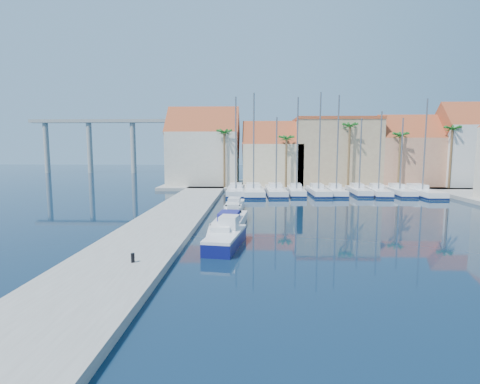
# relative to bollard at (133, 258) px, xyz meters

# --- Properties ---
(ground) EXTENTS (260.00, 260.00, 0.00)m
(ground) POSITION_rel_bollard_xyz_m (7.93, -1.50, -0.76)
(ground) COLOR black
(ground) RESTS_ON ground
(quay_west) EXTENTS (6.00, 77.00, 0.50)m
(quay_west) POSITION_rel_bollard_xyz_m (-1.07, 12.00, -0.51)
(quay_west) COLOR gray
(quay_west) RESTS_ON ground
(shore_north) EXTENTS (54.00, 16.00, 0.50)m
(shore_north) POSITION_rel_bollard_xyz_m (17.93, 46.50, -0.51)
(shore_north) COLOR gray
(shore_north) RESTS_ON ground
(bollard) EXTENTS (0.21, 0.21, 0.53)m
(bollard) POSITION_rel_bollard_xyz_m (0.00, 0.00, 0.00)
(bollard) COLOR black
(bollard) RESTS_ON quay_west
(fishing_boat) EXTENTS (2.77, 5.99, 2.02)m
(fishing_boat) POSITION_rel_bollard_xyz_m (4.86, 5.46, -0.09)
(fishing_boat) COLOR #0E1257
(fishing_boat) RESTS_ON ground
(motorboat_west_0) EXTENTS (2.32, 6.18, 1.40)m
(motorboat_west_0) POSITION_rel_bollard_xyz_m (4.36, 6.55, -0.26)
(motorboat_west_0) COLOR white
(motorboat_west_0) RESTS_ON ground
(motorboat_west_1) EXTENTS (2.93, 7.51, 1.40)m
(motorboat_west_1) POSITION_rel_bollard_xyz_m (4.69, 12.26, -0.26)
(motorboat_west_1) COLOR white
(motorboat_west_1) RESTS_ON ground
(motorboat_west_2) EXTENTS (1.96, 5.19, 1.40)m
(motorboat_west_2) POSITION_rel_bollard_xyz_m (4.68, 16.94, -0.26)
(motorboat_west_2) COLOR white
(motorboat_west_2) RESTS_ON ground
(motorboat_west_3) EXTENTS (2.06, 5.82, 1.40)m
(motorboat_west_3) POSITION_rel_bollard_xyz_m (4.63, 21.36, -0.26)
(motorboat_west_3) COLOR white
(motorboat_west_3) RESTS_ON ground
(sailboat_0) EXTENTS (2.71, 9.56, 14.11)m
(sailboat_0) POSITION_rel_bollard_xyz_m (4.11, 34.57, -0.15)
(sailboat_0) COLOR white
(sailboat_0) RESTS_ON ground
(sailboat_1) EXTENTS (3.38, 11.27, 14.64)m
(sailboat_1) POSITION_rel_bollard_xyz_m (6.68, 34.76, -0.17)
(sailboat_1) COLOR white
(sailboat_1) RESTS_ON ground
(sailboat_2) EXTENTS (3.00, 10.44, 11.25)m
(sailboat_2) POSITION_rel_bollard_xyz_m (9.99, 34.92, -0.20)
(sailboat_2) COLOR white
(sailboat_2) RESTS_ON ground
(sailboat_3) EXTENTS (2.38, 8.38, 14.03)m
(sailboat_3) POSITION_rel_bollard_xyz_m (12.98, 34.66, -0.12)
(sailboat_3) COLOR white
(sailboat_3) RESTS_ON ground
(sailboat_4) EXTENTS (2.62, 9.07, 14.69)m
(sailboat_4) POSITION_rel_bollard_xyz_m (16.13, 34.64, -0.12)
(sailboat_4) COLOR white
(sailboat_4) RESTS_ON ground
(sailboat_5) EXTENTS (2.52, 8.38, 14.29)m
(sailboat_5) POSITION_rel_bollard_xyz_m (18.76, 34.74, -0.11)
(sailboat_5) COLOR white
(sailboat_5) RESTS_ON ground
(sailboat_6) EXTENTS (2.39, 8.33, 11.11)m
(sailboat_6) POSITION_rel_bollard_xyz_m (22.19, 35.33, -0.17)
(sailboat_6) COLOR white
(sailboat_6) RESTS_ON ground
(sailboat_7) EXTENTS (3.06, 8.95, 12.05)m
(sailboat_7) POSITION_rel_bollard_xyz_m (24.87, 34.85, -0.16)
(sailboat_7) COLOR white
(sailboat_7) RESTS_ON ground
(sailboat_8) EXTENTS (2.44, 8.81, 11.11)m
(sailboat_8) POSITION_rel_bollard_xyz_m (28.00, 35.24, -0.18)
(sailboat_8) COLOR white
(sailboat_8) RESTS_ON ground
(sailboat_9) EXTENTS (3.10, 10.54, 13.70)m
(sailboat_9) POSITION_rel_bollard_xyz_m (30.83, 34.43, -0.17)
(sailboat_9) COLOR white
(sailboat_9) RESTS_ON ground
(building_0) EXTENTS (12.30, 9.00, 13.50)m
(building_0) POSITION_rel_bollard_xyz_m (-2.07, 45.50, 5.76)
(building_0) COLOR beige
(building_0) RESTS_ON shore_north
(building_1) EXTENTS (10.30, 8.00, 11.00)m
(building_1) POSITION_rel_bollard_xyz_m (9.93, 45.50, 4.53)
(building_1) COLOR #C5B58B
(building_1) RESTS_ON shore_north
(building_2) EXTENTS (14.20, 10.20, 11.50)m
(building_2) POSITION_rel_bollard_xyz_m (20.93, 46.50, 5.49)
(building_2) COLOR tan
(building_2) RESTS_ON shore_north
(building_3) EXTENTS (10.30, 8.00, 12.00)m
(building_3) POSITION_rel_bollard_xyz_m (32.93, 45.50, 5.10)
(building_3) COLOR tan
(building_3) RESTS_ON shore_north
(building_4) EXTENTS (8.30, 8.00, 14.00)m
(building_4) POSITION_rel_bollard_xyz_m (41.93, 44.50, 6.20)
(building_4) COLOR silver
(building_4) RESTS_ON shore_north
(palm_0) EXTENTS (2.60, 2.60, 10.15)m
(palm_0) POSITION_rel_bollard_xyz_m (1.93, 40.50, 8.32)
(palm_0) COLOR brown
(palm_0) RESTS_ON shore_north
(palm_1) EXTENTS (2.60, 2.60, 9.15)m
(palm_1) POSITION_rel_bollard_xyz_m (11.93, 40.50, 7.37)
(palm_1) COLOR brown
(palm_1) RESTS_ON shore_north
(palm_2) EXTENTS (2.60, 2.60, 11.15)m
(palm_2) POSITION_rel_bollard_xyz_m (21.93, 40.50, 9.25)
(palm_2) COLOR brown
(palm_2) RESTS_ON shore_north
(palm_3) EXTENTS (2.60, 2.60, 9.65)m
(palm_3) POSITION_rel_bollard_xyz_m (29.93, 40.50, 7.84)
(palm_3) COLOR brown
(palm_3) RESTS_ON shore_north
(palm_4) EXTENTS (2.60, 2.60, 10.65)m
(palm_4) POSITION_rel_bollard_xyz_m (37.93, 40.50, 8.78)
(palm_4) COLOR brown
(palm_4) RESTS_ON shore_north
(viaduct) EXTENTS (48.00, 2.20, 14.45)m
(viaduct) POSITION_rel_bollard_xyz_m (-31.14, 80.50, 9.48)
(viaduct) COLOR #9E9E99
(viaduct) RESTS_ON ground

